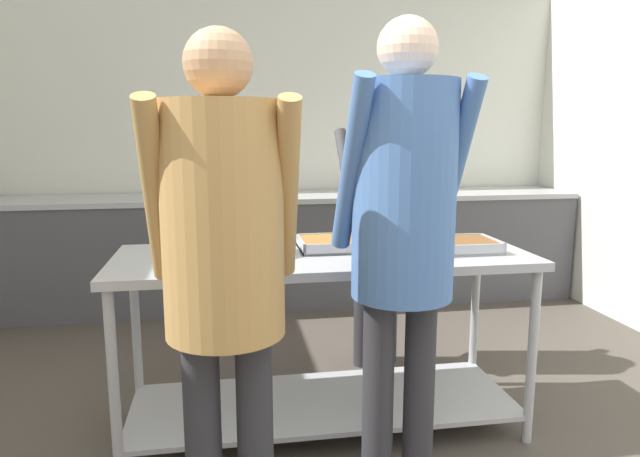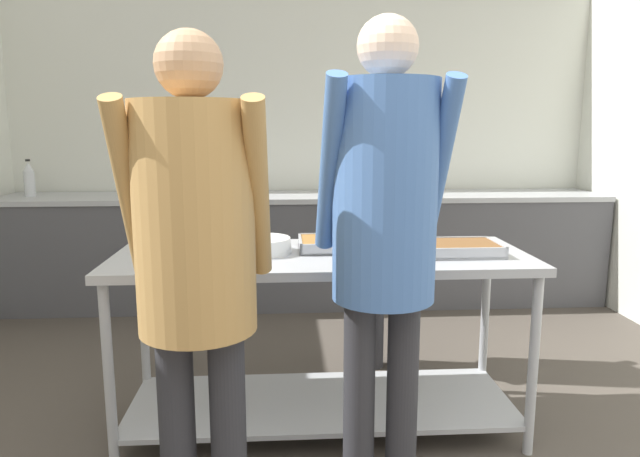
# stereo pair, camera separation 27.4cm
# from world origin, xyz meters

# --- Properties ---
(wall_rear) EXTENTS (5.03, 0.06, 2.65)m
(wall_rear) POSITION_xyz_m (0.00, 4.11, 1.32)
(wall_rear) COLOR silver
(wall_rear) RESTS_ON ground_plane
(back_counter) EXTENTS (4.87, 0.65, 0.91)m
(back_counter) POSITION_xyz_m (-0.00, 3.74, 0.46)
(back_counter) COLOR #4C4C51
(back_counter) RESTS_ON ground_plane
(serving_counter) EXTENTS (1.92, 0.71, 0.87)m
(serving_counter) POSITION_xyz_m (-0.01, 1.71, 0.59)
(serving_counter) COLOR #ADAFB5
(serving_counter) RESTS_ON ground_plane
(sauce_pan) EXTENTS (0.37, 0.23, 0.09)m
(sauce_pan) POSITION_xyz_m (-0.64, 1.62, 0.92)
(sauce_pan) COLOR #ADAFB5
(sauce_pan) RESTS_ON serving_counter
(plate_stack) EXTENTS (0.28, 0.28, 0.07)m
(plate_stack) POSITION_xyz_m (-0.28, 1.74, 0.90)
(plate_stack) COLOR white
(plate_stack) RESTS_ON serving_counter
(serving_tray_vegetables) EXTENTS (0.44, 0.29, 0.05)m
(serving_tray_vegetables) POSITION_xyz_m (0.11, 1.79, 0.89)
(serving_tray_vegetables) COLOR #ADAFB5
(serving_tray_vegetables) RESTS_ON serving_counter
(serving_tray_roast) EXTENTS (0.45, 0.28, 0.05)m
(serving_tray_roast) POSITION_xyz_m (0.59, 1.66, 0.89)
(serving_tray_roast) COLOR #ADAFB5
(serving_tray_roast) RESTS_ON serving_counter
(guest_serving_left) EXTENTS (0.48, 0.37, 1.82)m
(guest_serving_left) POSITION_xyz_m (0.18, 1.09, 1.13)
(guest_serving_left) COLOR #2D2D33
(guest_serving_left) RESTS_ON ground_plane
(guest_serving_right) EXTENTS (0.48, 0.38, 1.74)m
(guest_serving_right) POSITION_xyz_m (-0.46, 0.92, 1.07)
(guest_serving_right) COLOR #2D2D33
(guest_serving_right) RESTS_ON ground_plane
(cook_behind_counter) EXTENTS (0.51, 0.39, 1.64)m
(cook_behind_counter) POSITION_xyz_m (0.44, 2.41, 1.01)
(cook_behind_counter) COLOR #2D2D33
(cook_behind_counter) RESTS_ON ground_plane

